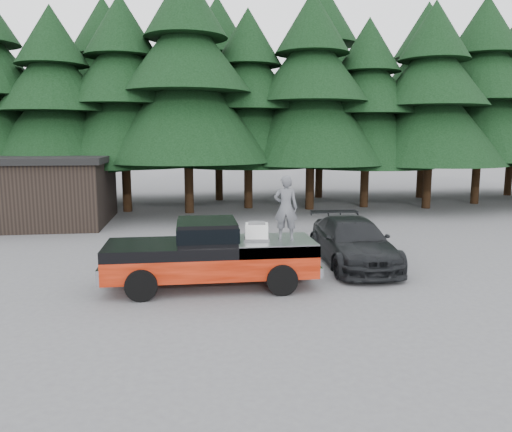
{
  "coord_description": "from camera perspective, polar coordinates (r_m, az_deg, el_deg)",
  "views": [
    {
      "loc": [
        -1.0,
        -13.36,
        4.21
      ],
      "look_at": [
        0.8,
        0.0,
        2.07
      ],
      "focal_mm": 35.0,
      "sensor_mm": 36.0,
      "label": 1
    }
  ],
  "objects": [
    {
      "name": "treeline",
      "position": [
        30.79,
        -5.18,
        15.57
      ],
      "size": [
        60.15,
        16.05,
        17.5
      ],
      "color": "black",
      "rests_on": "ground"
    },
    {
      "name": "parked_car",
      "position": [
        16.85,
        10.99,
        -2.95
      ],
      "size": [
        2.27,
        5.29,
        1.52
      ],
      "primitive_type": "imported",
      "rotation": [
        0.0,
        0.0,
        -0.03
      ],
      "color": "black",
      "rests_on": "ground"
    },
    {
      "name": "truck_cab",
      "position": [
        13.96,
        -5.62,
        -1.68
      ],
      "size": [
        1.66,
        1.9,
        0.59
      ],
      "primitive_type": "cube",
      "color": "black",
      "rests_on": "pickup_truck"
    },
    {
      "name": "pickup_truck",
      "position": [
        14.17,
        -5.16,
        -5.49
      ],
      "size": [
        6.0,
        2.04,
        1.33
      ],
      "primitive_type": null,
      "color": "red",
      "rests_on": "ground"
    },
    {
      "name": "ground",
      "position": [
        14.04,
        -3.28,
        -8.43
      ],
      "size": [
        120.0,
        120.0,
        0.0
      ],
      "primitive_type": "plane",
      "color": "#525255",
      "rests_on": "ground"
    },
    {
      "name": "air_compressor",
      "position": [
        14.09,
        0.09,
        -1.86
      ],
      "size": [
        0.7,
        0.61,
        0.43
      ],
      "primitive_type": "cube",
      "rotation": [
        0.0,
        0.0,
        -0.14
      ],
      "color": "silver",
      "rests_on": "pickup_truck"
    },
    {
      "name": "man_on_bed",
      "position": [
        14.01,
        3.42,
        0.96
      ],
      "size": [
        0.74,
        0.57,
        1.83
      ],
      "primitive_type": "imported",
      "rotation": [
        0.0,
        0.0,
        2.93
      ],
      "color": "#515358",
      "rests_on": "pickup_truck"
    },
    {
      "name": "utility_building",
      "position": [
        26.71,
        -25.1,
        2.73
      ],
      "size": [
        8.4,
        6.4,
        3.3
      ],
      "color": "black",
      "rests_on": "ground"
    }
  ]
}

